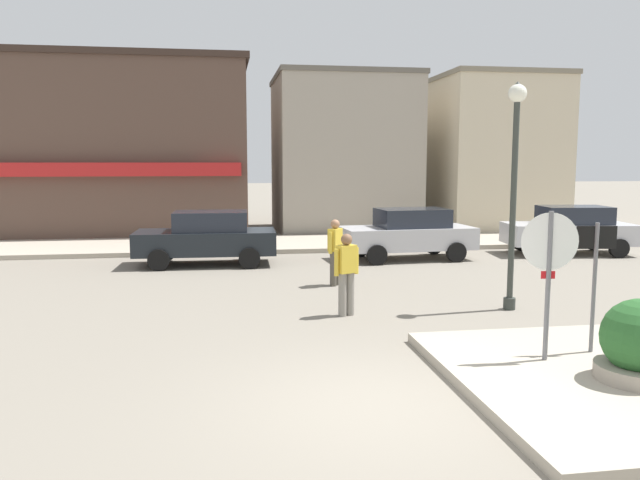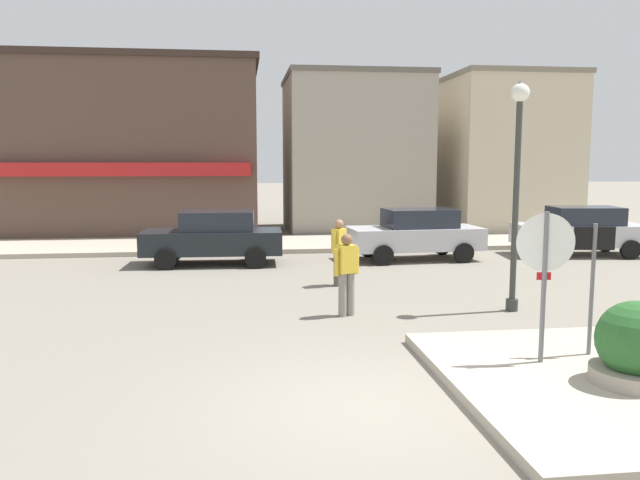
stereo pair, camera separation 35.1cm
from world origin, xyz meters
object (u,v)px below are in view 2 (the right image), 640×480
at_px(parked_car_second, 416,233).
at_px(planter, 635,352).
at_px(pedestrian_crossing_far, 347,272).
at_px(parked_car_nearest, 214,237).
at_px(one_way_sign, 593,276).
at_px(lamp_post, 517,163).
at_px(parked_car_third, 581,230).
at_px(stop_sign, 544,267).
at_px(pedestrian_crossing_near, 339,250).

bearing_deg(parked_car_second, planter, -91.37).
distance_m(planter, pedestrian_crossing_far, 5.44).
bearing_deg(parked_car_nearest, parked_car_second, 0.90).
relative_size(one_way_sign, lamp_post, 0.46).
height_order(parked_car_nearest, parked_car_third, same).
bearing_deg(stop_sign, pedestrian_crossing_near, 106.14).
relative_size(parked_car_second, pedestrian_crossing_near, 2.55).
xyz_separation_m(lamp_post, parked_car_second, (-0.12, 6.64, -2.15)).
height_order(stop_sign, one_way_sign, stop_sign).
distance_m(stop_sign, lamp_post, 4.02).
bearing_deg(pedestrian_crossing_far, one_way_sign, -47.12).
distance_m(lamp_post, pedestrian_crossing_far, 3.98).
height_order(parked_car_second, parked_car_third, same).
height_order(parked_car_second, pedestrian_crossing_near, pedestrian_crossing_near).
xyz_separation_m(parked_car_second, pedestrian_crossing_near, (-2.94, -3.67, 0.06)).
xyz_separation_m(parked_car_second, parked_car_third, (5.48, 0.22, 0.00)).
xyz_separation_m(planter, parked_car_third, (5.75, 11.39, 0.25)).
height_order(planter, parked_car_second, parked_car_second).
distance_m(planter, parked_car_third, 12.76).
relative_size(stop_sign, parked_car_third, 0.55).
bearing_deg(pedestrian_crossing_near, lamp_post, -44.11).
bearing_deg(stop_sign, one_way_sign, 15.69).
height_order(planter, lamp_post, lamp_post).
xyz_separation_m(stop_sign, pedestrian_crossing_near, (-1.89, 6.54, -0.65)).
distance_m(stop_sign, parked_car_second, 10.28).
height_order(one_way_sign, pedestrian_crossing_near, one_way_sign).
xyz_separation_m(stop_sign, parked_car_second, (1.05, 10.21, -0.71)).
bearing_deg(parked_car_nearest, one_way_sign, -59.14).
xyz_separation_m(parked_car_nearest, pedestrian_crossing_far, (2.81, -6.54, 0.06)).
bearing_deg(pedestrian_crossing_near, parked_car_nearest, 131.19).
height_order(stop_sign, pedestrian_crossing_near, stop_sign).
height_order(parked_car_nearest, pedestrian_crossing_near, pedestrian_crossing_near).
bearing_deg(pedestrian_crossing_near, planter, -70.37).
distance_m(planter, parked_car_nearest, 12.51).
bearing_deg(pedestrian_crossing_far, pedestrian_crossing_near, 83.96).
relative_size(stop_sign, parked_car_second, 0.56).
distance_m(parked_car_nearest, pedestrian_crossing_near, 4.75).
relative_size(parked_car_nearest, parked_car_third, 0.97).
relative_size(planter, parked_car_nearest, 0.30).
height_order(parked_car_nearest, pedestrian_crossing_far, pedestrian_crossing_far).
xyz_separation_m(pedestrian_crossing_near, pedestrian_crossing_far, (-0.31, -2.97, 0.00)).
height_order(parked_car_nearest, parked_car_second, same).
relative_size(one_way_sign, pedestrian_crossing_near, 1.30).
distance_m(stop_sign, pedestrian_crossing_far, 4.24).
height_order(parked_car_third, pedestrian_crossing_near, pedestrian_crossing_near).
bearing_deg(pedestrian_crossing_far, parked_car_nearest, 113.25).
xyz_separation_m(stop_sign, pedestrian_crossing_far, (-2.21, 3.57, -0.65)).
xyz_separation_m(one_way_sign, parked_car_second, (0.18, 9.96, -0.52)).
xyz_separation_m(one_way_sign, planter, (-0.09, -1.21, -0.77)).
xyz_separation_m(parked_car_nearest, parked_car_second, (6.07, 0.10, 0.00)).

